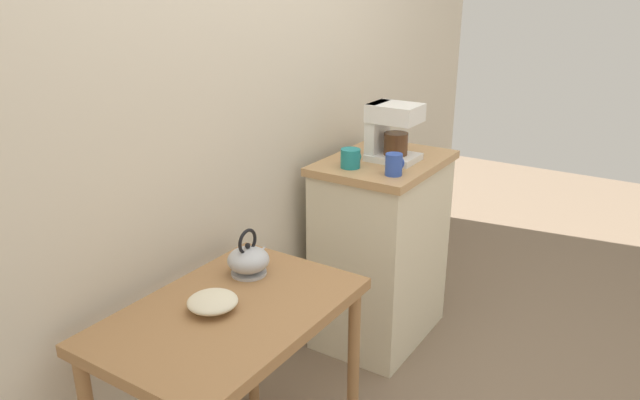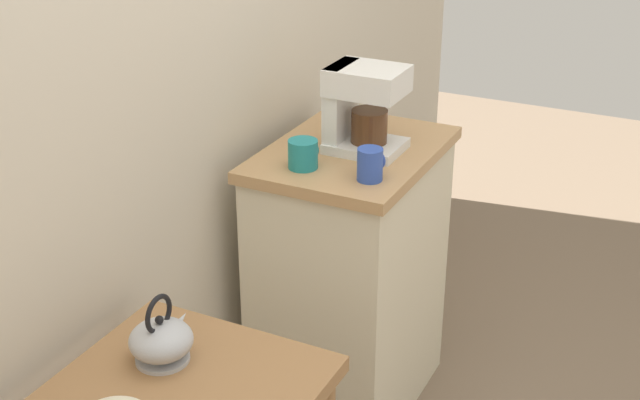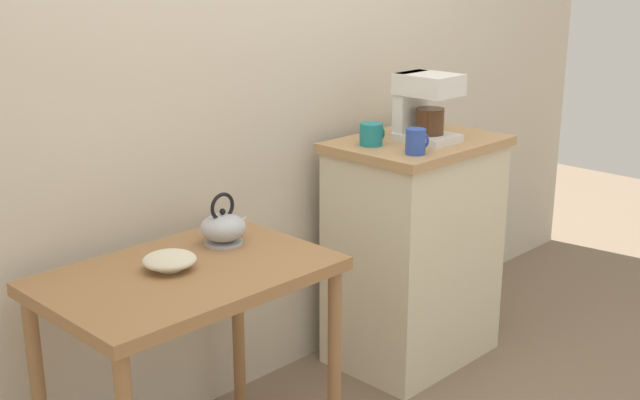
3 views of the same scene
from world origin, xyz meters
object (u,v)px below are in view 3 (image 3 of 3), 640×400
object	(u,v)px
mug_dark_teal	(372,134)
mug_small_cream	(429,119)
teakettle	(224,227)
coffee_maker	(424,104)
bowl_stoneware	(170,260)
mug_blue	(416,141)

from	to	relation	value
mug_dark_teal	mug_small_cream	xyz separation A→B (m)	(0.40, 0.03, -0.00)
teakettle	coffee_maker	distance (m)	0.98
teakettle	mug_dark_teal	xyz separation A→B (m)	(0.73, 0.01, 0.19)
bowl_stoneware	coffee_maker	size ratio (longest dim) A/B	0.62
mug_blue	bowl_stoneware	bearing A→B (deg)	172.45
coffee_maker	mug_blue	distance (m)	0.25
mug_dark_teal	coffee_maker	bearing A→B (deg)	-23.17
teakettle	mug_blue	bearing A→B (deg)	-14.78
bowl_stoneware	mug_blue	size ratio (longest dim) A/B	1.71
bowl_stoneware	teakettle	size ratio (longest dim) A/B	0.88
coffee_maker	mug_small_cream	xyz separation A→B (m)	(0.20, 0.12, -0.10)
bowl_stoneware	mug_dark_teal	bearing A→B (deg)	4.40
mug_blue	mug_small_cream	xyz separation A→B (m)	(0.40, 0.24, -0.01)
mug_blue	mug_small_cream	size ratio (longest dim) A/B	1.05
bowl_stoneware	mug_blue	bearing A→B (deg)	-7.55
mug_dark_teal	mug_blue	xyz separation A→B (m)	(0.00, -0.21, 0.00)
bowl_stoneware	mug_small_cream	distance (m)	1.41
coffee_maker	mug_dark_teal	bearing A→B (deg)	156.83
mug_dark_teal	mug_blue	bearing A→B (deg)	-88.62
bowl_stoneware	mug_dark_teal	xyz separation A→B (m)	(0.99, 0.08, 0.22)
bowl_stoneware	mug_small_cream	bearing A→B (deg)	4.56
bowl_stoneware	mug_dark_teal	distance (m)	1.01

